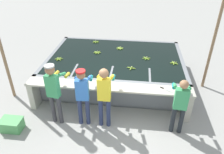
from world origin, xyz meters
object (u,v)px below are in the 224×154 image
banana_bunch_floating_6 (96,42)px  crate (12,125)px  worker_0 (54,89)px  knife_1 (81,83)px  banana_bunch_floating_5 (59,59)px  support_post_right (213,42)px  worker_2 (104,93)px  banana_bunch_floating_1 (146,58)px  banana_bunch_floating_3 (97,52)px  banana_bunch_floating_0 (131,68)px  banana_bunch_floating_2 (174,63)px  knife_0 (164,89)px  banana_bunch_floating_4 (120,48)px  worker_1 (83,92)px  support_post_left (2,50)px  worker_3 (180,102)px

banana_bunch_floating_6 → crate: (-1.47, -4.08, -0.73)m
worker_0 → knife_1: worker_0 is taller
banana_bunch_floating_5 → support_post_right: support_post_right is taller
worker_2 → support_post_right: size_ratio=0.54×
banana_bunch_floating_1 → worker_0: bearing=-134.5°
worker_2 → banana_bunch_floating_3: worker_2 is taller
banana_bunch_floating_5 → crate: banana_bunch_floating_5 is taller
banana_bunch_floating_0 → banana_bunch_floating_2: 1.45m
knife_0 → banana_bunch_floating_5: bearing=158.0°
worker_2 → crate: 2.57m
banana_bunch_floating_4 → support_post_right: bearing=-15.6°
banana_bunch_floating_6 → knife_0: banana_bunch_floating_6 is taller
banana_bunch_floating_2 → knife_0: bearing=-105.7°
banana_bunch_floating_1 → knife_1: (-1.82, -1.75, -0.01)m
banana_bunch_floating_1 → knife_1: banana_bunch_floating_1 is taller
banana_bunch_floating_4 → banana_bunch_floating_0: bearing=-71.5°
worker_1 → knife_1: bearing=109.3°
banana_bunch_floating_4 → banana_bunch_floating_6: bearing=153.0°
worker_0 → crate: worker_0 is taller
banana_bunch_floating_0 → banana_bunch_floating_2: (1.36, 0.50, -0.00)m
worker_2 → worker_1: bearing=179.7°
knife_0 → support_post_left: bearing=175.6°
banana_bunch_floating_4 → support_post_left: size_ratio=0.09×
banana_bunch_floating_1 → banana_bunch_floating_3: size_ratio=1.00×
knife_0 → support_post_right: 2.37m
support_post_right → banana_bunch_floating_2: bearing=-172.5°
banana_bunch_floating_1 → worker_3: bearing=-71.6°
worker_2 → crate: size_ratio=3.12×
worker_2 → knife_1: size_ratio=5.34×
banana_bunch_floating_2 → banana_bunch_floating_3: same height
banana_bunch_floating_4 → banana_bunch_floating_5: (-1.94, -1.13, 0.00)m
banana_bunch_floating_0 → banana_bunch_floating_5: (-2.43, 0.33, -0.00)m
worker_3 → banana_bunch_floating_4: (-1.74, 3.07, -0.03)m
worker_0 → banana_bunch_floating_0: 2.49m
banana_bunch_floating_5 → crate: bearing=-102.2°
knife_0 → crate: bearing=-164.4°
banana_bunch_floating_5 → banana_bunch_floating_6: (0.94, 1.64, 0.00)m
worker_3 → banana_bunch_floating_5: worker_3 is taller
banana_bunch_floating_0 → banana_bunch_floating_3: bearing=141.3°
worker_2 → banana_bunch_floating_5: (-1.84, 1.93, -0.14)m
worker_1 → knife_0: (2.07, 0.58, -0.11)m
worker_1 → crate: (-1.81, -0.50, -0.83)m
banana_bunch_floating_0 → banana_bunch_floating_5: bearing=172.3°
banana_bunch_floating_6 → knife_1: (0.14, -2.98, -0.01)m
worker_3 → banana_bunch_floating_2: size_ratio=5.62×
banana_bunch_floating_0 → banana_bunch_floating_3: same height
knife_1 → banana_bunch_floating_2: bearing=29.1°
banana_bunch_floating_4 → worker_3: bearing=-60.4°
banana_bunch_floating_1 → knife_0: (0.45, -1.77, -0.01)m
banana_bunch_floating_2 → banana_bunch_floating_4: same height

